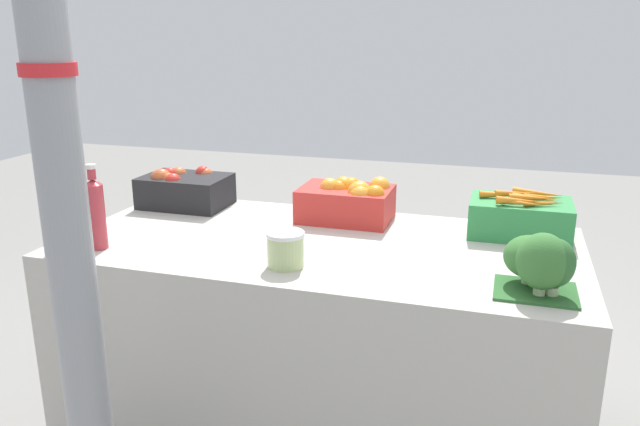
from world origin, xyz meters
TOP-DOWN VIEW (x-y plane):
  - market_table at (0.00, 0.00)m, footprint 1.73×0.84m
  - support_pole at (-0.41, -0.74)m, footprint 0.13×0.13m
  - apple_crate at (-0.66, 0.27)m, footprint 0.34×0.24m
  - orange_crate at (0.03, 0.27)m, footprint 0.34×0.24m
  - carrot_crate at (0.65, 0.27)m, footprint 0.34×0.24m
  - broccoli_pile at (0.70, -0.25)m, footprint 0.22×0.21m
  - juice_bottle_golden at (-0.78, -0.28)m, footprint 0.06×0.06m
  - juice_bottle_ruby at (-0.68, -0.28)m, footprint 0.06×0.06m
  - pickle_jar at (-0.03, -0.26)m, footprint 0.12×0.12m

SIDE VIEW (x-z plane):
  - market_table at x=0.00m, z-range 0.00..0.74m
  - pickle_jar at x=-0.03m, z-range 0.74..0.85m
  - carrot_crate at x=0.65m, z-range 0.73..0.89m
  - apple_crate at x=-0.66m, z-range 0.74..0.90m
  - orange_crate at x=0.03m, z-range 0.74..0.91m
  - broccoli_pile at x=0.70m, z-range 0.75..0.92m
  - juice_bottle_golden at x=-0.78m, z-range 0.72..0.99m
  - juice_bottle_ruby at x=-0.68m, z-range 0.73..1.01m
  - support_pole at x=-0.41m, z-range 0.00..2.48m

